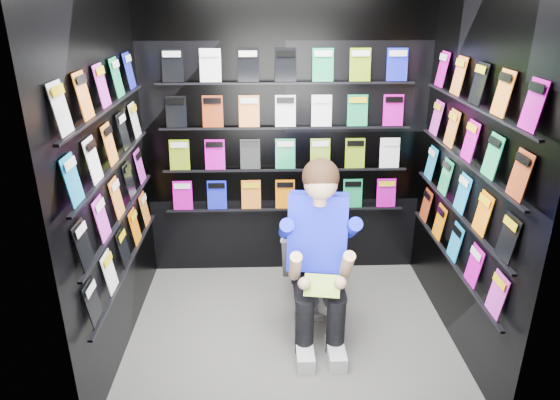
{
  "coord_description": "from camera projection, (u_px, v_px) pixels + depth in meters",
  "views": [
    {
      "loc": [
        -0.18,
        -3.12,
        2.36
      ],
      "look_at": [
        -0.07,
        0.15,
        1.03
      ],
      "focal_mm": 32.0,
      "sensor_mm": 36.0,
      "label": 1
    }
  ],
  "objects": [
    {
      "name": "floor",
      "position": [
        290.0,
        333.0,
        3.79
      ],
      "size": [
        2.4,
        2.4,
        0.0
      ],
      "primitive_type": "plane",
      "color": "#5F5F5D",
      "rests_on": "ground"
    },
    {
      "name": "wall_back",
      "position": [
        285.0,
        133.0,
        4.22
      ],
      "size": [
        2.4,
        0.04,
        2.6
      ],
      "primitive_type": "cube",
      "color": "black",
      "rests_on": "floor"
    },
    {
      "name": "wall_front",
      "position": [
        303.0,
        238.0,
        2.37
      ],
      "size": [
        2.4,
        0.04,
        2.6
      ],
      "primitive_type": "cube",
      "color": "black",
      "rests_on": "floor"
    },
    {
      "name": "wall_left",
      "position": [
        109.0,
        172.0,
        3.26
      ],
      "size": [
        0.04,
        2.0,
        2.6
      ],
      "primitive_type": "cube",
      "color": "black",
      "rests_on": "floor"
    },
    {
      "name": "wall_right",
      "position": [
        471.0,
        168.0,
        3.33
      ],
      "size": [
        0.04,
        2.0,
        2.6
      ],
      "primitive_type": "cube",
      "color": "black",
      "rests_on": "floor"
    },
    {
      "name": "comics_back",
      "position": [
        285.0,
        133.0,
        4.19
      ],
      "size": [
        2.1,
        0.06,
        1.37
      ],
      "primitive_type": null,
      "color": "#BB2254",
      "rests_on": "wall_back"
    },
    {
      "name": "comics_left",
      "position": [
        113.0,
        172.0,
        3.26
      ],
      "size": [
        0.06,
        1.7,
        1.37
      ],
      "primitive_type": null,
      "color": "#BB2254",
      "rests_on": "wall_left"
    },
    {
      "name": "comics_right",
      "position": [
        466.0,
        168.0,
        3.33
      ],
      "size": [
        0.06,
        1.7,
        1.37
      ],
      "primitive_type": null,
      "color": "#BB2254",
      "rests_on": "wall_right"
    },
    {
      "name": "toilet",
      "position": [
        311.0,
        260.0,
        4.08
      ],
      "size": [
        0.53,
        0.81,
        0.73
      ],
      "primitive_type": "imported",
      "rotation": [
        0.0,
        0.0,
        2.98
      ],
      "color": "white",
      "rests_on": "floor"
    },
    {
      "name": "longbox",
      "position": [
        324.0,
        288.0,
        4.11
      ],
      "size": [
        0.26,
        0.4,
        0.27
      ],
      "primitive_type": "cube",
      "rotation": [
        0.0,
        0.0,
        -0.18
      ],
      "color": "white",
      "rests_on": "floor"
    },
    {
      "name": "longbox_lid",
      "position": [
        325.0,
        272.0,
        4.05
      ],
      "size": [
        0.29,
        0.42,
        0.03
      ],
      "primitive_type": "cube",
      "rotation": [
        0.0,
        0.0,
        -0.18
      ],
      "color": "white",
      "rests_on": "longbox"
    },
    {
      "name": "reader",
      "position": [
        318.0,
        233.0,
        3.56
      ],
      "size": [
        0.69,
        0.91,
        1.53
      ],
      "primitive_type": null,
      "rotation": [
        0.0,
        0.0,
        -0.16
      ],
      "color": "#1117D5",
      "rests_on": "toilet"
    },
    {
      "name": "held_comic",
      "position": [
        322.0,
        286.0,
        3.32
      ],
      "size": [
        0.26,
        0.18,
        0.1
      ],
      "primitive_type": "cube",
      "rotation": [
        -0.96,
        0.0,
        -0.16
      ],
      "color": "green",
      "rests_on": "reader"
    }
  ]
}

